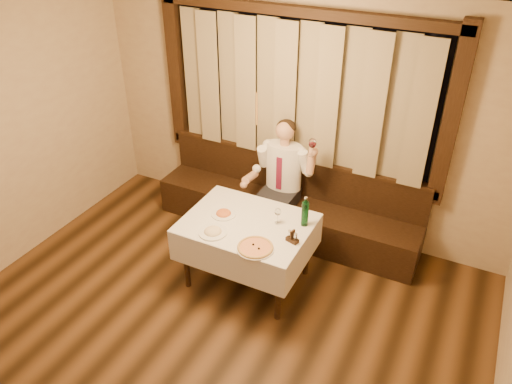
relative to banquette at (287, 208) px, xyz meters
The scene contains 10 objects.
room 2.12m from the banquette, 90.03° to the right, with size 5.01×6.01×2.81m.
banquette is the anchor object (origin of this frame).
dining_table 1.08m from the banquette, 90.00° to the right, with size 1.27×0.97×0.76m.
pizza 1.47m from the banquette, 79.01° to the right, with size 0.36×0.36×0.04m.
pasta_red 1.16m from the banquette, 105.22° to the right, with size 0.25×0.25×0.09m.
pasta_cream 1.44m from the banquette, 99.09° to the right, with size 0.28×0.28×0.10m.
green_bottle 1.13m from the banquette, 56.76° to the right, with size 0.07×0.07×0.32m.
table_wine_glass 1.11m from the banquette, 72.74° to the right, with size 0.07×0.07×0.18m.
cruet_caddy 1.33m from the banquette, 64.59° to the right, with size 0.13×0.09×0.13m.
seated_man 0.53m from the banquette, 114.14° to the right, with size 0.80×0.60×1.44m.
Camera 1 is at (1.90, -1.91, 3.66)m, focal length 35.00 mm.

